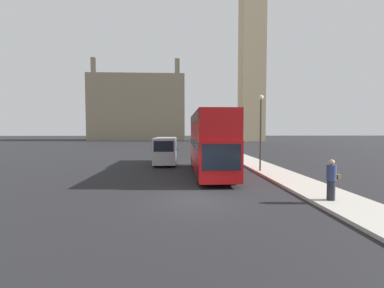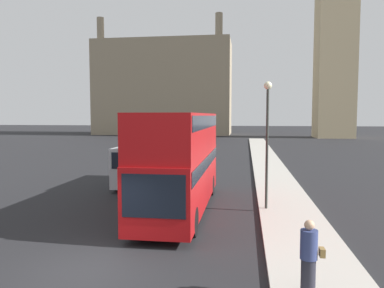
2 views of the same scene
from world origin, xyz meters
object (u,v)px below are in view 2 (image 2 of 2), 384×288
(red_double_decker_bus, at_px, (181,157))
(white_van, at_px, (140,164))
(pedestrian, at_px, (309,258))
(parked_sedan, at_px, (186,149))
(street_lamp, at_px, (267,126))

(red_double_decker_bus, height_order, white_van, red_double_decker_bus)
(pedestrian, bearing_deg, red_double_decker_bus, 119.25)
(red_double_decker_bus, xyz_separation_m, pedestrian, (4.42, -7.90, -1.44))
(red_double_decker_bus, bearing_deg, parked_sedan, 98.64)
(white_van, xyz_separation_m, street_lamp, (7.49, -5.48, 2.56))
(white_van, bearing_deg, red_double_decker_bus, -58.43)
(red_double_decker_bus, xyz_separation_m, street_lamp, (3.89, 0.39, 1.43))
(white_van, distance_m, parked_sedan, 17.54)
(pedestrian, xyz_separation_m, parked_sedan, (-7.98, 31.30, -0.33))
(white_van, xyz_separation_m, pedestrian, (8.03, -13.77, -0.31))
(white_van, relative_size, pedestrian, 3.23)
(red_double_decker_bus, distance_m, parked_sedan, 23.73)
(pedestrian, relative_size, street_lamp, 0.31)
(pedestrian, xyz_separation_m, street_lamp, (-0.54, 8.29, 2.87))
(red_double_decker_bus, relative_size, street_lamp, 1.79)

